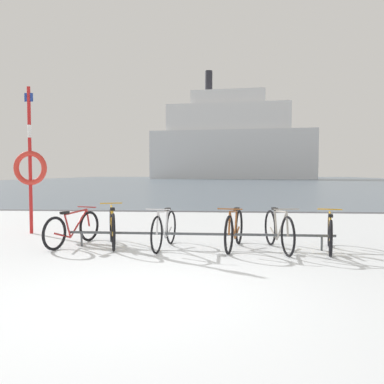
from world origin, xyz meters
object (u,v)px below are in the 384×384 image
object	(u,v)px
bicycle_3	(234,230)
bicycle_0	(73,229)
bicycle_1	(112,227)
bicycle_4	(278,230)
rescue_post	(30,165)
ferry_ship	(231,143)
bicycle_2	(164,230)
bicycle_5	(330,233)

from	to	relation	value
bicycle_3	bicycle_0	bearing A→B (deg)	178.19
bicycle_1	bicycle_3	xyz separation A→B (m)	(2.42, -0.10, -0.01)
bicycle_0	bicycle_4	xyz separation A→B (m)	(4.06, -0.18, 0.04)
rescue_post	ferry_ship	bearing A→B (deg)	85.38
bicycle_3	bicycle_4	distance (m)	0.83
rescue_post	ferry_ship	size ratio (longest dim) A/B	0.10
bicycle_1	rescue_post	world-z (taller)	rescue_post
bicycle_1	bicycle_3	bearing A→B (deg)	-2.36
bicycle_0	bicycle_1	size ratio (longest dim) A/B	0.99
bicycle_4	ferry_ship	xyz separation A→B (m)	(0.75, 81.04, 7.77)
bicycle_1	bicycle_2	world-z (taller)	bicycle_1
ferry_ship	bicycle_0	bearing A→B (deg)	-93.41
bicycle_0	rescue_post	distance (m)	2.51
ferry_ship	bicycle_5	bearing A→B (deg)	-89.86
bicycle_2	bicycle_3	distance (m)	1.35
bicycle_0	ferry_ship	distance (m)	81.38
bicycle_0	bicycle_4	size ratio (longest dim) A/B	0.94
bicycle_2	rescue_post	xyz separation A→B (m)	(-3.49, 1.59, 1.28)
bicycle_2	bicycle_0	bearing A→B (deg)	175.01
bicycle_4	rescue_post	distance (m)	6.02
bicycle_3	ferry_ship	world-z (taller)	ferry_ship
bicycle_3	bicycle_2	bearing A→B (deg)	-177.34
rescue_post	bicycle_0	bearing A→B (deg)	-41.69
bicycle_2	ferry_ship	distance (m)	81.46
bicycle_4	bicycle_5	distance (m)	0.95
bicycle_3	ferry_ship	distance (m)	81.36
rescue_post	bicycle_3	bearing A→B (deg)	-17.55
bicycle_5	bicycle_2	bearing A→B (deg)	-179.99
bicycle_4	bicycle_2	bearing A→B (deg)	179.62
rescue_post	bicycle_5	bearing A→B (deg)	-13.52
bicycle_1	bicycle_2	distance (m)	1.09
bicycle_4	ferry_ship	bearing A→B (deg)	89.47
bicycle_2	bicycle_5	distance (m)	3.13
bicycle_0	bicycle_2	size ratio (longest dim) A/B	0.99
bicycle_5	rescue_post	size ratio (longest dim) A/B	0.46
bicycle_0	bicycle_5	distance (m)	5.02
bicycle_3	ferry_ship	xyz separation A→B (m)	(1.58, 80.97, 7.78)
bicycle_3	rescue_post	world-z (taller)	rescue_post
bicycle_5	ferry_ship	bearing A→B (deg)	90.14
bicycle_2	ferry_ship	bearing A→B (deg)	87.93
bicycle_3	rescue_post	size ratio (longest dim) A/B	0.49
bicycle_1	bicycle_5	xyz separation A→B (m)	(4.21, -0.16, -0.03)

